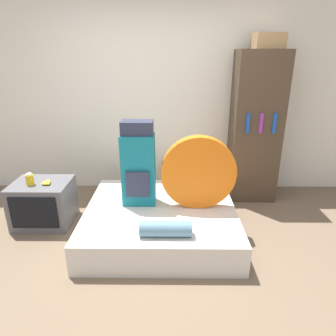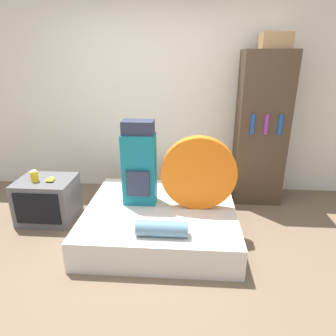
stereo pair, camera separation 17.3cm
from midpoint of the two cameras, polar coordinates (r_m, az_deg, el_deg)
ground_plane at (r=2.95m, az=-2.67°, el=-17.86°), size 16.00×16.00×0.00m
wall_back at (r=4.16m, az=-0.05°, el=13.30°), size 8.00×0.05×2.60m
bed at (r=3.32m, az=0.15°, el=-9.79°), size 1.59×1.48×0.31m
backpack at (r=3.18m, az=-3.97°, el=0.64°), size 0.35×0.24×0.91m
tent_bag at (r=3.10m, az=7.46°, el=-1.03°), size 0.78×0.12×0.78m
sleeping_roll at (r=2.73m, az=0.71°, el=-11.50°), size 0.47×0.14×0.14m
television at (r=3.76m, az=-20.73°, el=-5.66°), size 0.63×0.52×0.50m
canister at (r=3.63m, az=-22.87°, el=-1.48°), size 0.08×0.08×0.13m
banana_bunch at (r=3.60m, az=-20.10°, el=-2.06°), size 0.11×0.14×0.04m
bookshelf at (r=4.01m, az=18.47°, el=6.89°), size 0.60×0.46×1.90m
cardboard_box at (r=3.95m, az=21.02°, el=21.71°), size 0.34×0.30×0.18m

